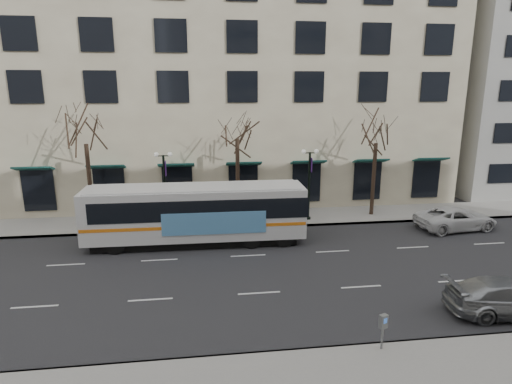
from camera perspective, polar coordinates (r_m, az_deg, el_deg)
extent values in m
plane|color=black|center=(22.69, -0.40, -10.68)|extent=(160.00, 160.00, 0.00)
cube|color=gray|center=(31.83, 6.58, -3.29)|extent=(80.00, 4.00, 0.15)
cube|color=tan|center=(41.55, -7.02, 17.37)|extent=(40.00, 20.00, 24.00)
cylinder|color=black|center=(30.93, -21.24, 0.69)|extent=(0.28, 0.28, 5.74)
cylinder|color=black|center=(30.09, -2.46, 1.50)|extent=(0.28, 0.28, 5.95)
cylinder|color=black|center=(32.53, 15.38, 1.51)|extent=(0.28, 0.28, 5.46)
cylinder|color=black|center=(29.61, -12.03, 0.05)|extent=(0.16, 0.16, 5.00)
cylinder|color=black|center=(30.25, -11.80, -4.27)|extent=(0.36, 0.36, 0.30)
cube|color=black|center=(29.13, -12.27, 4.73)|extent=(0.90, 0.06, 0.06)
sphere|color=silver|center=(29.16, -13.16, 4.89)|extent=(0.32, 0.32, 0.32)
sphere|color=silver|center=(29.08, -11.39, 4.96)|extent=(0.32, 0.32, 0.32)
cube|color=#4D207A|center=(29.27, -11.95, 3.10)|extent=(0.04, 0.45, 1.00)
cylinder|color=black|center=(30.44, 7.07, 0.64)|extent=(0.16, 0.16, 5.00)
cylinder|color=black|center=(31.07, 6.94, -3.59)|extent=(0.36, 0.36, 0.30)
cube|color=black|center=(29.98, 7.21, 5.20)|extent=(0.90, 0.06, 0.06)
sphere|color=silver|center=(29.85, 6.38, 5.38)|extent=(0.32, 0.32, 0.32)
sphere|color=silver|center=(30.08, 8.05, 5.39)|extent=(0.32, 0.32, 0.32)
cube|color=#4D207A|center=(30.15, 7.38, 3.60)|extent=(0.04, 0.45, 1.00)
cube|color=silver|center=(26.32, -8.06, -2.63)|extent=(13.25, 3.05, 3.03)
cube|color=black|center=(26.86, -7.93, -6.12)|extent=(12.19, 2.69, 0.50)
cube|color=black|center=(26.19, -7.37, -1.63)|extent=(12.72, 3.09, 1.21)
cube|color=orange|center=(26.48, -8.02, -3.71)|extent=(13.12, 3.08, 0.20)
cube|color=#518FC7|center=(25.01, -5.58, -4.18)|extent=(6.05, 0.15, 1.32)
cube|color=silver|center=(25.93, -8.17, 0.65)|extent=(12.58, 2.76, 0.09)
cylinder|color=black|center=(26.14, -18.26, -6.71)|extent=(1.11, 0.32, 1.10)
cylinder|color=black|center=(28.48, -17.27, -4.93)|extent=(1.11, 0.32, 1.10)
cylinder|color=black|center=(25.69, -0.58, -6.33)|extent=(1.11, 0.32, 1.10)
cylinder|color=black|center=(28.07, -1.13, -4.55)|extent=(1.11, 0.32, 1.10)
cylinder|color=black|center=(25.96, 3.79, -6.15)|extent=(1.11, 0.32, 1.10)
cylinder|color=black|center=(28.32, 2.88, -4.40)|extent=(1.11, 0.32, 1.10)
imported|color=#94979A|center=(21.53, 30.71, -11.95)|extent=(5.45, 2.61, 1.53)
imported|color=silver|center=(31.98, 25.09, -3.20)|extent=(5.64, 3.04, 1.51)
cylinder|color=slate|center=(16.99, 16.46, -18.04)|extent=(0.08, 0.08, 0.94)
cube|color=slate|center=(16.67, 16.62, -16.21)|extent=(0.34, 0.27, 0.52)
cube|color=blue|center=(16.56, 16.66, -16.16)|extent=(0.14, 0.07, 0.19)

